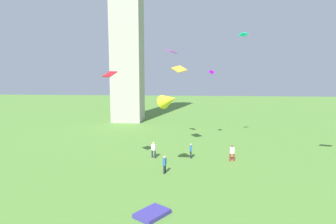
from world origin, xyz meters
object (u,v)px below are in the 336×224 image
object	(u,v)px
kite_flying_0	(110,74)
kite_flying_6	(179,69)
monument_obelisk	(127,6)
person_3	(165,163)
kite_flying_3	(212,72)
person_1	(154,149)
kite_bundle_0	(152,214)
person_2	(191,150)
person_0	(232,152)
kite_flying_2	(243,34)
kite_flying_1	(172,51)
kite_flying_4	(169,100)

from	to	relation	value
kite_flying_0	kite_flying_6	distance (m)	9.58
monument_obelisk	kite_flying_6	world-z (taller)	monument_obelisk
monument_obelisk	person_3	world-z (taller)	monument_obelisk
person_3	kite_flying_3	distance (m)	16.27
person_1	kite_bundle_0	world-z (taller)	person_1
person_1	kite_flying_3	xyz separation A→B (m)	(6.59, 8.20, 8.42)
monument_obelisk	person_1	xyz separation A→B (m)	(8.70, -24.89, -21.14)
person_1	kite_flying_6	bearing A→B (deg)	80.41
person_1	kite_flying_0	distance (m)	9.71
monument_obelisk	kite_flying_6	distance (m)	27.43
person_3	kite_flying_0	distance (m)	9.59
monument_obelisk	kite_flying_0	distance (m)	32.42
person_2	person_0	bearing A→B (deg)	79.30
monument_obelisk	kite_bundle_0	xyz separation A→B (m)	(10.45, -37.59, -22.00)
person_3	kite_bundle_0	bearing A→B (deg)	9.73
person_2	kite_flying_2	distance (m)	15.95
kite_flying_1	kite_bundle_0	bearing A→B (deg)	-40.80
kite_flying_1	kite_flying_2	distance (m)	9.09
person_3	kite_flying_1	xyz separation A→B (m)	(-0.22, 10.94, 11.00)
kite_flying_3	kite_flying_4	world-z (taller)	kite_flying_3
person_3	kite_flying_6	bearing A→B (deg)	-176.63
person_0	kite_flying_4	world-z (taller)	kite_flying_4
person_1	person_2	distance (m)	4.06
person_2	kite_flying_0	bearing A→B (deg)	-59.26
person_1	kite_flying_6	xyz separation A→B (m)	(2.56, 3.20, 8.68)
person_0	kite_flying_4	distance (m)	9.87
kite_bundle_0	person_0	bearing A→B (deg)	61.75
kite_flying_2	person_0	bearing A→B (deg)	37.47
person_1	person_3	world-z (taller)	person_1
kite_flying_0	kite_bundle_0	xyz separation A→B (m)	(5.13, -8.42, -8.90)
person_3	kite_flying_2	bearing A→B (deg)	153.10
person_0	kite_flying_2	world-z (taller)	kite_flying_2
person_0	person_3	xyz separation A→B (m)	(-6.64, -4.37, -0.06)
monument_obelisk	person_2	xyz separation A→B (m)	(12.74, -24.58, -21.23)
person_0	kite_flying_1	bearing A→B (deg)	135.47
kite_bundle_0	person_2	bearing A→B (deg)	80.02
kite_flying_2	kite_bundle_0	world-z (taller)	kite_flying_2
person_3	kite_bundle_0	size ratio (longest dim) A/B	0.79
person_1	person_3	size ratio (longest dim) A/B	1.07
person_2	person_3	bearing A→B (deg)	-25.57
kite_flying_3	kite_flying_6	distance (m)	6.42
kite_flying_1	kite_flying_6	distance (m)	3.86
person_2	kite_flying_2	bearing A→B (deg)	135.43
person_2	kite_bundle_0	world-z (taller)	person_2
person_2	kite_flying_2	xyz separation A→B (m)	(6.27, 6.60, 13.09)
person_0	kite_flying_2	size ratio (longest dim) A/B	1.38
kite_flying_4	kite_flying_3	bearing A→B (deg)	28.38
monument_obelisk	person_1	bearing A→B (deg)	-70.74
person_3	kite_flying_1	world-z (taller)	kite_flying_1
kite_flying_1	person_0	bearing A→B (deg)	4.60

